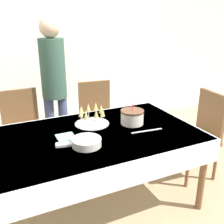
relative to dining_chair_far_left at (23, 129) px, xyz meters
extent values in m
plane|color=tan|center=(0.44, -0.87, -0.53)|extent=(12.00, 12.00, 0.00)
cube|color=silver|center=(0.44, 1.01, 0.82)|extent=(8.00, 0.05, 2.70)
cube|color=white|center=(0.44, -0.87, 0.20)|extent=(1.96, 1.08, 0.03)
cube|color=white|center=(0.44, -0.87, 0.11)|extent=(1.99, 1.11, 0.21)
cylinder|color=brown|center=(1.36, -1.35, -0.17)|extent=(0.06, 0.06, 0.71)
cylinder|color=brown|center=(1.36, -0.39, -0.17)|extent=(0.06, 0.06, 0.71)
cube|color=brown|center=(0.00, -0.08, -0.09)|extent=(0.42, 0.42, 0.04)
cube|color=brown|center=(0.00, 0.11, 0.18)|extent=(0.40, 0.04, 0.50)
cylinder|color=brown|center=(0.18, -0.26, -0.32)|extent=(0.04, 0.04, 0.42)
cylinder|color=brown|center=(-0.18, -0.26, -0.32)|extent=(0.04, 0.04, 0.42)
cylinder|color=brown|center=(0.18, 0.10, -0.32)|extent=(0.04, 0.04, 0.42)
cylinder|color=brown|center=(-0.18, 0.10, -0.32)|extent=(0.04, 0.04, 0.42)
cube|color=brown|center=(0.88, -0.08, -0.09)|extent=(0.46, 0.46, 0.04)
cube|color=brown|center=(0.90, 0.11, 0.18)|extent=(0.40, 0.08, 0.50)
cylinder|color=brown|center=(1.04, -0.28, -0.32)|extent=(0.04, 0.04, 0.42)
cylinder|color=brown|center=(0.69, -0.25, -0.32)|extent=(0.04, 0.04, 0.42)
cylinder|color=brown|center=(1.08, 0.08, -0.32)|extent=(0.04, 0.04, 0.42)
cylinder|color=brown|center=(0.72, 0.11, -0.32)|extent=(0.04, 0.04, 0.42)
cube|color=brown|center=(1.67, -0.87, -0.09)|extent=(0.45, 0.45, 0.04)
cube|color=brown|center=(1.86, -0.89, 0.18)|extent=(0.07, 0.40, 0.50)
cylinder|color=brown|center=(1.48, -1.04, -0.32)|extent=(0.04, 0.04, 0.42)
cylinder|color=brown|center=(1.51, -0.68, -0.32)|extent=(0.04, 0.04, 0.42)
cylinder|color=brown|center=(1.84, -1.07, -0.32)|extent=(0.04, 0.04, 0.42)
cylinder|color=brown|center=(1.87, -0.71, -0.32)|extent=(0.04, 0.04, 0.42)
cylinder|color=silver|center=(0.93, -0.81, 0.27)|extent=(0.22, 0.22, 0.12)
cylinder|color=brown|center=(0.93, -0.81, 0.34)|extent=(0.22, 0.22, 0.02)
cylinder|color=#E53F3F|center=(0.93, -0.81, 0.38)|extent=(0.01, 0.01, 0.06)
sphere|color=#F9CC4C|center=(0.93, -0.81, 0.42)|extent=(0.01, 0.01, 0.01)
cylinder|color=silver|center=(0.58, -0.65, 0.22)|extent=(0.33, 0.33, 0.01)
cylinder|color=silver|center=(0.68, -0.64, 0.22)|extent=(0.05, 0.05, 0.00)
cylinder|color=silver|center=(0.68, -0.64, 0.26)|extent=(0.01, 0.01, 0.08)
cone|color=#E0CC72|center=(0.68, -0.64, 0.35)|extent=(0.04, 0.04, 0.08)
cylinder|color=silver|center=(0.66, -0.56, 0.22)|extent=(0.05, 0.05, 0.00)
cylinder|color=silver|center=(0.66, -0.56, 0.26)|extent=(0.01, 0.01, 0.08)
cone|color=#E0CC72|center=(0.66, -0.56, 0.35)|extent=(0.04, 0.04, 0.08)
cylinder|color=silver|center=(0.58, -0.56, 0.22)|extent=(0.05, 0.05, 0.00)
cylinder|color=silver|center=(0.58, -0.56, 0.26)|extent=(0.01, 0.01, 0.08)
cone|color=#E0CC72|center=(0.58, -0.56, 0.35)|extent=(0.04, 0.04, 0.08)
cylinder|color=silver|center=(0.50, -0.59, 0.22)|extent=(0.05, 0.05, 0.00)
cylinder|color=silver|center=(0.50, -0.59, 0.26)|extent=(0.01, 0.01, 0.08)
cone|color=#E0CC72|center=(0.50, -0.59, 0.35)|extent=(0.04, 0.04, 0.08)
cylinder|color=silver|center=(0.47, -0.65, 0.22)|extent=(0.05, 0.05, 0.00)
cylinder|color=silver|center=(0.47, -0.65, 0.26)|extent=(0.01, 0.01, 0.08)
cone|color=#E0CC72|center=(0.47, -0.65, 0.35)|extent=(0.04, 0.04, 0.08)
cylinder|color=silver|center=(0.49, -0.74, 0.22)|extent=(0.05, 0.05, 0.00)
cylinder|color=silver|center=(0.49, -0.74, 0.26)|extent=(0.01, 0.01, 0.08)
cone|color=#E0CC72|center=(0.49, -0.74, 0.35)|extent=(0.04, 0.04, 0.08)
cylinder|color=silver|center=(0.59, -0.74, 0.22)|extent=(0.05, 0.05, 0.00)
cylinder|color=silver|center=(0.59, -0.74, 0.26)|extent=(0.01, 0.01, 0.08)
cone|color=#E0CC72|center=(0.59, -0.74, 0.35)|extent=(0.04, 0.04, 0.08)
cylinder|color=silver|center=(0.65, -0.73, 0.22)|extent=(0.05, 0.05, 0.00)
cylinder|color=silver|center=(0.65, -0.73, 0.26)|extent=(0.01, 0.01, 0.08)
cone|color=#E0CC72|center=(0.65, -0.73, 0.35)|extent=(0.04, 0.04, 0.08)
cylinder|color=silver|center=(0.38, -1.05, 0.22)|extent=(0.23, 0.23, 0.01)
cylinder|color=silver|center=(0.38, -1.05, 0.22)|extent=(0.23, 0.23, 0.01)
cylinder|color=silver|center=(0.38, -1.05, 0.23)|extent=(0.23, 0.23, 0.01)
cylinder|color=silver|center=(0.38, -1.05, 0.24)|extent=(0.23, 0.23, 0.01)
cylinder|color=silver|center=(0.38, -1.05, 0.24)|extent=(0.23, 0.23, 0.01)
cylinder|color=silver|center=(0.38, -1.05, 0.25)|extent=(0.23, 0.23, 0.01)
cylinder|color=silver|center=(0.38, -1.05, 0.26)|extent=(0.23, 0.23, 0.01)
cylinder|color=silver|center=(0.38, -1.05, 0.26)|extent=(0.23, 0.23, 0.01)
cylinder|color=silver|center=(0.38, -1.05, 0.27)|extent=(0.23, 0.23, 0.01)
cube|color=silver|center=(0.96, -1.02, 0.21)|extent=(0.30, 0.05, 0.00)
cube|color=silver|center=(0.23, -0.98, 0.22)|extent=(0.18, 0.10, 0.02)
cube|color=#8CC6E0|center=(0.27, -0.84, 0.22)|extent=(0.15, 0.15, 0.01)
cylinder|color=#3F4C72|center=(0.32, 0.08, -0.11)|extent=(0.11, 0.11, 0.83)
cylinder|color=#3F4C72|center=(0.48, 0.08, -0.11)|extent=(0.11, 0.11, 0.83)
cylinder|color=#335142|center=(0.40, 0.08, 0.63)|extent=(0.28, 0.28, 0.66)
sphere|color=#D8B293|center=(0.40, 0.08, 1.07)|extent=(0.22, 0.22, 0.22)
camera|label=1|loc=(-0.23, -2.83, 1.19)|focal=42.00mm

